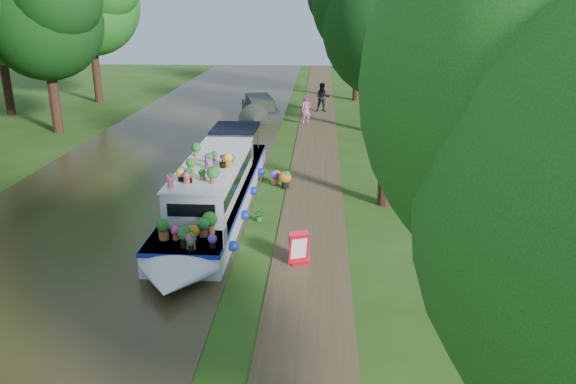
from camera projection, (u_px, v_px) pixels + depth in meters
The scene contains 13 objects.
ground at pixel (274, 234), 17.95m from camera, with size 100.00×100.00×0.00m, color #214411.
canal_water at pixel (91, 229), 18.29m from camera, with size 10.00×100.00×0.02m, color #2B2513.
towpath at pixel (312, 234), 17.87m from camera, with size 2.20×100.00×0.03m, color #453520.
plant_boat at pixel (214, 189), 19.52m from camera, with size 2.29×13.52×2.29m.
tree_near_overhang at pixel (395, 16), 18.50m from camera, with size 5.52×5.28×8.99m.
tree_near_mid at pixel (381, 14), 29.87m from camera, with size 6.90×6.60×9.40m.
tree_near_far at pixel (359, 2), 40.11m from camera, with size 7.59×7.26×10.30m.
tree_far_c at pixel (43, 12), 29.93m from camera, with size 7.13×6.82×9.59m.
second_boat at pixel (260, 108), 36.15m from camera, with size 3.18×6.93×1.28m.
sandwich_board at pixel (299, 250), 15.74m from camera, with size 0.62×0.63×0.92m.
pedestrian_pink at pixel (306, 110), 33.75m from camera, with size 0.61×0.40×1.68m, color #D55774.
pedestrian_dark at pixel (323, 97), 37.42m from camera, with size 0.93×0.73×1.91m, color black.
verge_plant at pixel (259, 215), 18.92m from camera, with size 0.41×0.35×0.45m, color #206C22.
Camera 1 is at (1.43, -16.50, 7.05)m, focal length 35.00 mm.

